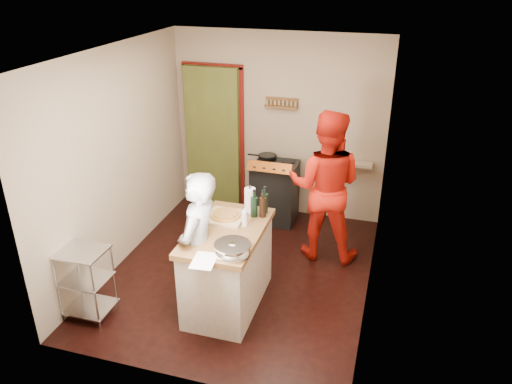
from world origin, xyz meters
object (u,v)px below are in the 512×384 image
person_red (325,186)px  person_stripe (199,249)px  stove (275,191)px  island (228,266)px  wire_shelving (86,280)px

person_red → person_stripe: bearing=56.3°
stove → person_stripe: person_stripe is taller
island → person_stripe: person_stripe is taller
island → wire_shelving: bearing=-155.9°
stove → island: 2.02m
island → person_red: person_red is taller
wire_shelving → island: (1.34, 0.60, 0.05)m
wire_shelving → person_stripe: size_ratio=0.49×
person_stripe → person_red: person_red is taller
island → stove: bearing=90.4°
wire_shelving → person_red: 2.91m
person_red → wire_shelving: bearing=40.6°
stove → island: (0.02, -2.02, 0.04)m
wire_shelving → person_red: bearing=41.7°
wire_shelving → person_stripe: (1.14, 0.34, 0.38)m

